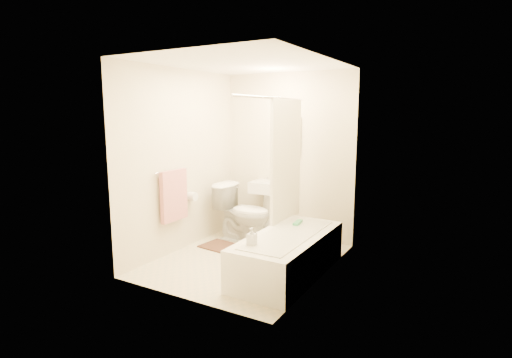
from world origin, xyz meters
The scene contains 17 objects.
floor centered at (0.00, 0.00, 0.00)m, with size 2.40×2.40×0.00m, color beige.
ceiling centered at (0.00, 0.00, 2.40)m, with size 2.40×2.40×0.00m, color white.
wall_back centered at (0.00, 1.20, 1.20)m, with size 2.00×0.02×2.40m, color beige.
wall_left centered at (-1.00, 0.00, 1.20)m, with size 0.02×2.40×2.40m, color beige.
wall_right centered at (1.00, 0.00, 1.20)m, with size 0.02×2.40×2.40m, color beige.
mirror centered at (0.00, 1.18, 1.50)m, with size 0.40×0.03×0.55m, color white.
curtain_rod centered at (0.30, 0.10, 2.00)m, with size 0.03×0.03×1.70m, color silver.
shower_curtain centered at (0.30, 0.50, 1.22)m, with size 0.04×0.80×1.55m, color silver.
towel_bar centered at (-0.96, -0.25, 1.10)m, with size 0.02×0.02×0.60m, color silver.
towel centered at (-0.93, -0.25, 0.78)m, with size 0.06×0.45×0.66m, color #CC7266.
toilet_paper centered at (-0.93, 0.12, 0.70)m, with size 0.12×0.12×0.11m, color white.
toilet centered at (-0.44, 0.66, 0.41)m, with size 0.46×0.83×0.81m, color white.
sink centered at (-0.27, 1.06, 0.45)m, with size 0.46×0.37×0.90m, color silver, non-canonical shape.
bathtub centered at (0.64, -0.12, 0.23)m, with size 0.72×1.65×0.46m, color white, non-canonical shape.
bath_mat centered at (-0.55, 0.26, 0.01)m, with size 0.55×0.41×0.02m, color #49221D.
soap_bottle centered at (0.46, -0.64, 0.56)m, with size 0.09×0.09×0.19m, color white.
scrub_brush centered at (0.56, 0.32, 0.48)m, with size 0.06×0.21×0.04m, color #47B570.
Camera 1 is at (2.49, -4.08, 1.83)m, focal length 28.00 mm.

